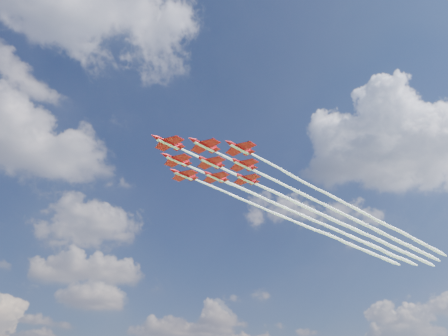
{
  "coord_description": "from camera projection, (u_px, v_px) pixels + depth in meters",
  "views": [
    {
      "loc": [
        -49.42,
        -118.37,
        9.01
      ],
      "look_at": [
        8.82,
        0.82,
        77.96
      ],
      "focal_mm": 35.0,
      "sensor_mm": 36.0,
      "label": 1
    }
  ],
  "objects": [
    {
      "name": "jet_tail",
      "position": [
        352.0,
        228.0,
        206.53
      ],
      "size": [
        148.86,
        55.71,
        3.03
      ],
      "rotation": [
        0.0,
        0.0,
        0.34
      ],
      "color": "#B70A10"
    },
    {
      "name": "jet_row3_port",
      "position": [
        358.0,
        210.0,
        186.5
      ],
      "size": [
        148.86,
        55.71,
        3.03
      ],
      "rotation": [
        0.0,
        0.0,
        0.34
      ],
      "color": "#B70A10"
    },
    {
      "name": "jet_row3_centre",
      "position": [
        331.0,
        218.0,
        195.06
      ],
      "size": [
        148.86,
        55.71,
        3.03
      ],
      "rotation": [
        0.0,
        0.0,
        0.34
      ],
      "color": "#B70A10"
    },
    {
      "name": "jet_lead",
      "position": [
        307.0,
        207.0,
        183.6
      ],
      "size": [
        148.86,
        55.71,
        3.03
      ],
      "rotation": [
        0.0,
        0.0,
        0.34
      ],
      "color": "#B70A10"
    },
    {
      "name": "jet_row4_starb",
      "position": [
        329.0,
        227.0,
        205.08
      ],
      "size": [
        148.86,
        55.71,
        3.03
      ],
      "rotation": [
        0.0,
        0.0,
        0.34
      ],
      "color": "#B70A10"
    },
    {
      "name": "jet_row4_port",
      "position": [
        355.0,
        219.0,
        196.52
      ],
      "size": [
        148.86,
        55.71,
        3.03
      ],
      "rotation": [
        0.0,
        0.0,
        0.34
      ],
      "color": "#B70A10"
    },
    {
      "name": "jet_row2_starb",
      "position": [
        306.0,
        217.0,
        193.61
      ],
      "size": [
        148.86,
        55.71,
        3.03
      ],
      "rotation": [
        0.0,
        0.0,
        0.34
      ],
      "color": "#B70A10"
    },
    {
      "name": "jet_row3_starb",
      "position": [
        305.0,
        226.0,
        203.62
      ],
      "size": [
        148.86,
        55.71,
        3.03
      ],
      "rotation": [
        0.0,
        0.0,
        0.34
      ],
      "color": "#B70A10"
    },
    {
      "name": "jet_row2_port",
      "position": [
        333.0,
        209.0,
        185.05
      ],
      "size": [
        148.86,
        55.71,
        3.03
      ],
      "rotation": [
        0.0,
        0.0,
        0.34
      ],
      "color": "#B70A10"
    }
  ]
}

